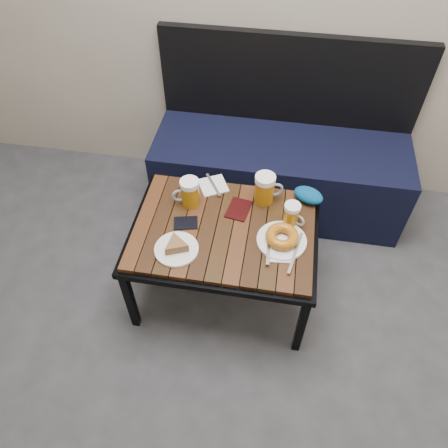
% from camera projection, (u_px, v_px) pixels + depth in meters
% --- Properties ---
extents(bench, '(1.40, 0.50, 0.95)m').
position_uv_depth(bench, '(280.00, 166.00, 2.51)').
color(bench, black).
rests_on(bench, ground).
extents(cafe_table, '(0.84, 0.62, 0.47)m').
position_uv_depth(cafe_table, '(224.00, 234.00, 1.97)').
color(cafe_table, black).
rests_on(cafe_table, ground).
extents(beer_mug_left, '(0.13, 0.10, 0.14)m').
position_uv_depth(beer_mug_left, '(189.00, 193.00, 1.99)').
color(beer_mug_left, '#A76A0D').
rests_on(beer_mug_left, cafe_table).
extents(beer_mug_centre, '(0.14, 0.11, 0.15)m').
position_uv_depth(beer_mug_centre, '(265.00, 189.00, 2.00)').
color(beer_mug_centre, '#A76A0D').
rests_on(beer_mug_centre, cafe_table).
extents(beer_mug_right, '(0.11, 0.09, 0.12)m').
position_uv_depth(beer_mug_right, '(292.00, 215.00, 1.92)').
color(beer_mug_right, '#A76A0D').
rests_on(beer_mug_right, cafe_table).
extents(plate_pie, '(0.19, 0.19, 0.05)m').
position_uv_depth(plate_pie, '(176.00, 247.00, 1.84)').
color(plate_pie, white).
rests_on(plate_pie, cafe_table).
extents(plate_bagel, '(0.22, 0.28, 0.06)m').
position_uv_depth(plate_bagel, '(282.00, 238.00, 1.87)').
color(plate_bagel, white).
rests_on(plate_bagel, cafe_table).
extents(napkin_left, '(0.17, 0.17, 0.01)m').
position_uv_depth(napkin_left, '(213.00, 186.00, 2.11)').
color(napkin_left, white).
rests_on(napkin_left, cafe_table).
extents(napkin_right, '(0.12, 0.11, 0.01)m').
position_uv_depth(napkin_right, '(280.00, 254.00, 1.84)').
color(napkin_right, white).
rests_on(napkin_right, cafe_table).
extents(passport_navy, '(0.12, 0.10, 0.01)m').
position_uv_depth(passport_navy, '(186.00, 223.00, 1.96)').
color(passport_navy, black).
rests_on(passport_navy, cafe_table).
extents(passport_burgundy, '(0.12, 0.15, 0.01)m').
position_uv_depth(passport_burgundy, '(239.00, 209.00, 2.01)').
color(passport_burgundy, black).
rests_on(passport_burgundy, cafe_table).
extents(knit_pouch, '(0.17, 0.14, 0.06)m').
position_uv_depth(knit_pouch, '(308.00, 195.00, 2.03)').
color(knit_pouch, navy).
rests_on(knit_pouch, cafe_table).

